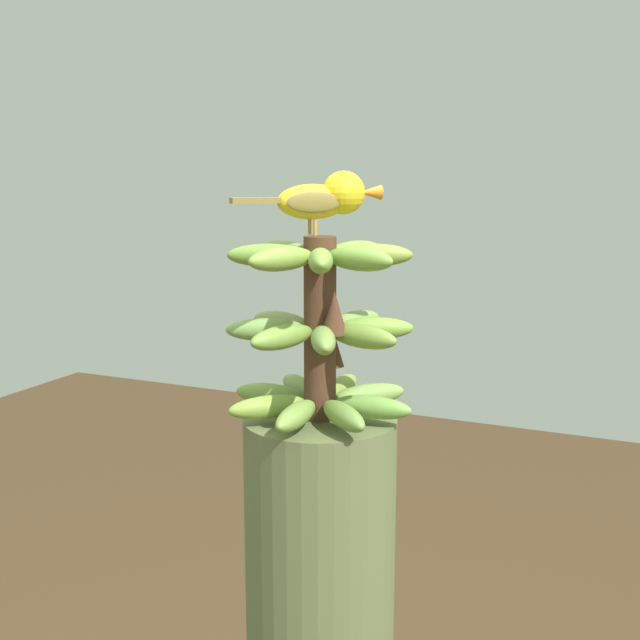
{
  "coord_description": "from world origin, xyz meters",
  "views": [
    {
      "loc": [
        -1.0,
        -0.45,
        1.6
      ],
      "look_at": [
        0.0,
        0.0,
        1.41
      ],
      "focal_mm": 44.25,
      "sensor_mm": 36.0,
      "label": 1
    }
  ],
  "objects": [
    {
      "name": "banana_bunch",
      "position": [
        0.0,
        -0.0,
        1.39
      ],
      "size": [
        0.27,
        0.27,
        0.26
      ],
      "color": "#4C2D1E",
      "rests_on": "banana_tree"
    },
    {
      "name": "perched_bird",
      "position": [
        0.03,
        0.0,
        1.58
      ],
      "size": [
        0.16,
        0.18,
        0.09
      ],
      "color": "#C68933",
      "rests_on": "banana_bunch"
    }
  ]
}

